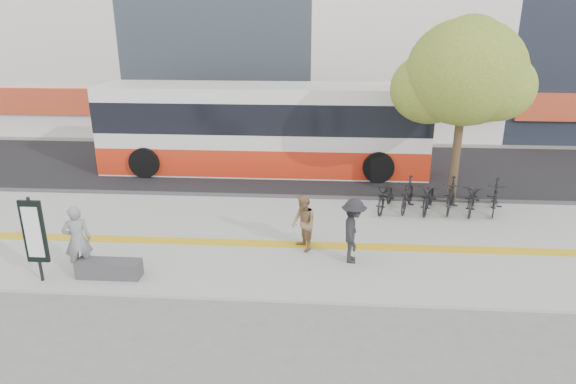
# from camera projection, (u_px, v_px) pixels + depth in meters

# --- Properties ---
(ground) EXTENTS (120.00, 120.00, 0.00)m
(ground) POSITION_uv_depth(u_px,v_px,m) (221.00, 261.00, 13.57)
(ground) COLOR #62625D
(ground) RESTS_ON ground
(sidewalk) EXTENTS (40.00, 7.00, 0.08)m
(sidewalk) POSITION_uv_depth(u_px,v_px,m) (231.00, 237.00, 14.97)
(sidewalk) COLOR gray
(sidewalk) RESTS_ON ground
(tactile_strip) EXTENTS (40.00, 0.45, 0.01)m
(tactile_strip) POSITION_uv_depth(u_px,v_px,m) (228.00, 242.00, 14.48)
(tactile_strip) COLOR gold
(tactile_strip) RESTS_ON sidewalk
(street) EXTENTS (40.00, 8.00, 0.06)m
(street) POSITION_uv_depth(u_px,v_px,m) (261.00, 167.00, 22.03)
(street) COLOR black
(street) RESTS_ON ground
(curb) EXTENTS (40.00, 0.25, 0.14)m
(curb) POSITION_uv_depth(u_px,v_px,m) (248.00, 196.00, 18.25)
(curb) COLOR #3B3A3D
(curb) RESTS_ON ground
(bench) EXTENTS (1.60, 0.45, 0.45)m
(bench) POSITION_uv_depth(u_px,v_px,m) (109.00, 269.00, 12.51)
(bench) COLOR #3B3A3D
(bench) RESTS_ON sidewalk
(signboard) EXTENTS (0.55, 0.10, 2.20)m
(signboard) POSITION_uv_depth(u_px,v_px,m) (34.00, 233.00, 11.98)
(signboard) COLOR black
(signboard) RESTS_ON sidewalk
(street_tree) EXTENTS (4.40, 3.80, 6.31)m
(street_tree) POSITION_uv_depth(u_px,v_px,m) (464.00, 75.00, 16.14)
(street_tree) COLOR #3D2C1B
(street_tree) RESTS_ON sidewalk
(bus) EXTENTS (13.50, 3.20, 3.59)m
(bus) POSITION_uv_depth(u_px,v_px,m) (263.00, 131.00, 20.98)
(bus) COLOR silver
(bus) RESTS_ON street
(bicycle_row) EXTENTS (4.79, 2.04, 1.12)m
(bicycle_row) POSITION_uv_depth(u_px,v_px,m) (439.00, 196.00, 16.69)
(bicycle_row) COLOR black
(bicycle_row) RESTS_ON sidewalk
(seated_woman) EXTENTS (0.79, 0.69, 1.83)m
(seated_woman) POSITION_uv_depth(u_px,v_px,m) (77.00, 240.00, 12.48)
(seated_woman) COLOR black
(seated_woman) RESTS_ON sidewalk
(pedestrian_tan) EXTENTS (0.89, 0.97, 1.60)m
(pedestrian_tan) POSITION_uv_depth(u_px,v_px,m) (303.00, 223.00, 13.79)
(pedestrian_tan) COLOR olive
(pedestrian_tan) RESTS_ON sidewalk
(pedestrian_dark) EXTENTS (0.71, 1.17, 1.76)m
(pedestrian_dark) POSITION_uv_depth(u_px,v_px,m) (353.00, 231.00, 13.10)
(pedestrian_dark) COLOR black
(pedestrian_dark) RESTS_ON sidewalk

